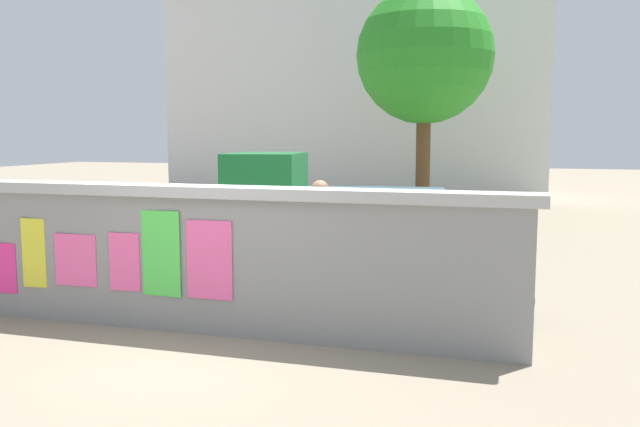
{
  "coord_description": "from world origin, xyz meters",
  "views": [
    {
      "loc": [
        3.07,
        -6.52,
        2.17
      ],
      "look_at": [
        0.72,
        1.34,
        1.19
      ],
      "focal_mm": 37.44,
      "sensor_mm": 36.0,
      "label": 1
    }
  ],
  "objects_px": {
    "auto_rickshaw_truck": "(324,210)",
    "motorcycle": "(447,280)",
    "person_walking": "(320,232)",
    "bicycle_near": "(164,270)",
    "tree_roadside": "(425,56)"
  },
  "relations": [
    {
      "from": "bicycle_near",
      "to": "person_walking",
      "type": "xyz_separation_m",
      "value": [
        2.23,
        -0.16,
        0.62
      ]
    },
    {
      "from": "bicycle_near",
      "to": "person_walking",
      "type": "bearing_deg",
      "value": -4.0
    },
    {
      "from": "motorcycle",
      "to": "person_walking",
      "type": "distance_m",
      "value": 1.61
    },
    {
      "from": "auto_rickshaw_truck",
      "to": "bicycle_near",
      "type": "xyz_separation_m",
      "value": [
        -1.38,
        -2.88,
        -0.54
      ]
    },
    {
      "from": "bicycle_near",
      "to": "person_walking",
      "type": "distance_m",
      "value": 2.32
    },
    {
      "from": "motorcycle",
      "to": "person_walking",
      "type": "relative_size",
      "value": 1.17
    },
    {
      "from": "person_walking",
      "to": "tree_roadside",
      "type": "distance_m",
      "value": 10.66
    },
    {
      "from": "bicycle_near",
      "to": "motorcycle",
      "type": "bearing_deg",
      "value": -0.08
    },
    {
      "from": "motorcycle",
      "to": "person_walking",
      "type": "bearing_deg",
      "value": -174.32
    },
    {
      "from": "motorcycle",
      "to": "tree_roadside",
      "type": "height_order",
      "value": "tree_roadside"
    },
    {
      "from": "bicycle_near",
      "to": "tree_roadside",
      "type": "distance_m",
      "value": 10.91
    },
    {
      "from": "auto_rickshaw_truck",
      "to": "tree_roadside",
      "type": "relative_size",
      "value": 0.63
    },
    {
      "from": "auto_rickshaw_truck",
      "to": "motorcycle",
      "type": "distance_m",
      "value": 3.76
    },
    {
      "from": "auto_rickshaw_truck",
      "to": "bicycle_near",
      "type": "bearing_deg",
      "value": -115.63
    },
    {
      "from": "auto_rickshaw_truck",
      "to": "person_walking",
      "type": "bearing_deg",
      "value": -74.35
    }
  ]
}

